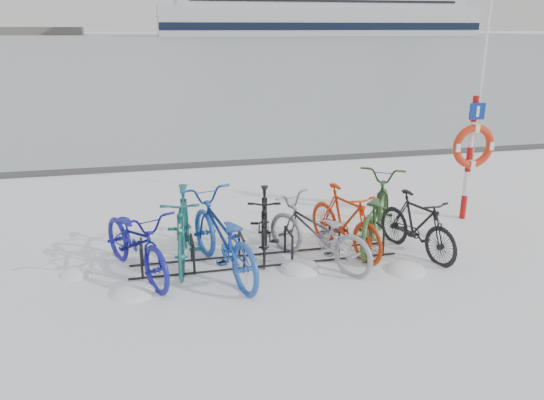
% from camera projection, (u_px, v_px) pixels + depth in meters
% --- Properties ---
extents(ground, '(900.00, 900.00, 0.00)m').
position_uv_depth(ground, '(265.00, 261.00, 7.99)').
color(ground, white).
rests_on(ground, ground).
extents(ice_sheet, '(400.00, 298.00, 0.02)m').
position_uv_depth(ice_sheet, '(152.00, 40.00, 151.69)').
color(ice_sheet, '#A6B2BB').
rests_on(ice_sheet, ground).
extents(quay_edge, '(400.00, 0.25, 0.10)m').
position_uv_depth(quay_edge, '(217.00, 164.00, 13.44)').
color(quay_edge, '#3F3F42').
rests_on(quay_edge, ground).
extents(bike_rack, '(4.00, 0.48, 0.46)m').
position_uv_depth(bike_rack, '(265.00, 250.00, 7.93)').
color(bike_rack, black).
rests_on(bike_rack, ground).
extents(lifebuoy_station, '(0.78, 0.22, 4.06)m').
position_uv_depth(lifebuoy_station, '(473.00, 146.00, 9.29)').
color(lifebuoy_station, '#AE0D0E').
rests_on(lifebuoy_station, ground).
extents(cruise_ferry, '(129.58, 24.46, 42.58)m').
position_uv_depth(cruise_ferry, '(319.00, 6.00, 213.19)').
color(cruise_ferry, silver).
rests_on(cruise_ferry, ground).
extents(bike_0, '(1.48, 2.14, 1.07)m').
position_uv_depth(bike_0, '(136.00, 239.00, 7.42)').
color(bike_0, navy).
rests_on(bike_0, ground).
extents(bike_1, '(0.77, 1.96, 1.14)m').
position_uv_depth(bike_1, '(183.00, 226.00, 7.79)').
color(bike_1, '#1A605C').
rests_on(bike_1, ground).
extents(bike_2, '(1.33, 2.34, 1.16)m').
position_uv_depth(bike_2, '(222.00, 234.00, 7.46)').
color(bike_2, '#1F4EAE').
rests_on(bike_2, ground).
extents(bike_3, '(0.84, 1.77, 1.03)m').
position_uv_depth(bike_3, '(264.00, 221.00, 8.17)').
color(bike_3, black).
rests_on(bike_3, ground).
extents(bike_4, '(1.63, 2.01, 1.02)m').
position_uv_depth(bike_4, '(318.00, 231.00, 7.77)').
color(bike_4, gray).
rests_on(bike_4, ground).
extents(bike_5, '(1.01, 1.83, 1.06)m').
position_uv_depth(bike_5, '(345.00, 219.00, 8.21)').
color(bike_5, '#BB300B').
rests_on(bike_5, ground).
extents(bike_6, '(1.82, 2.24, 1.14)m').
position_uv_depth(bike_6, '(375.00, 209.00, 8.54)').
color(bike_6, '#30572A').
rests_on(bike_6, ground).
extents(bike_7, '(0.91, 1.71, 0.99)m').
position_uv_depth(bike_7, '(417.00, 223.00, 8.13)').
color(bike_7, black).
rests_on(bike_7, ground).
extents(snow_drifts, '(6.11, 2.06, 0.21)m').
position_uv_depth(snow_drifts, '(275.00, 266.00, 7.82)').
color(snow_drifts, white).
rests_on(snow_drifts, ground).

